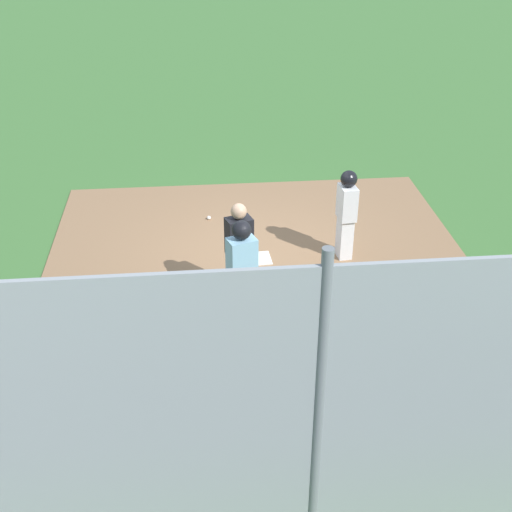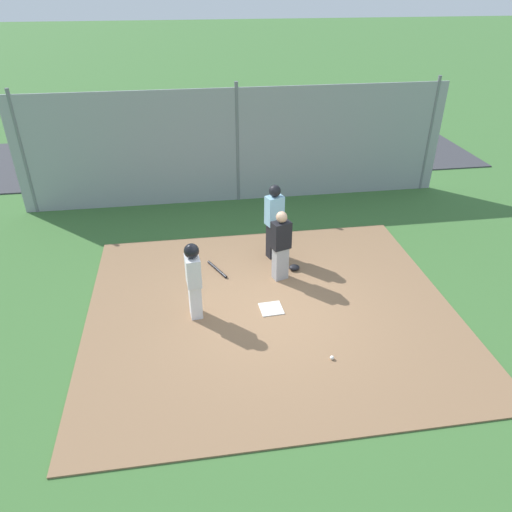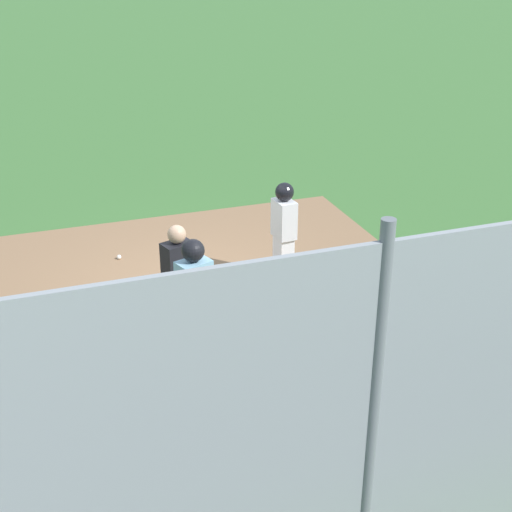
{
  "view_description": "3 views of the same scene",
  "coord_description": "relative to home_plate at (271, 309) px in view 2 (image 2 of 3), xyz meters",
  "views": [
    {
      "loc": [
        -0.97,
        -9.9,
        5.87
      ],
      "look_at": [
        -0.13,
        -0.99,
        0.67
      ],
      "focal_mm": 47.2,
      "sensor_mm": 36.0,
      "label": 1
    },
    {
      "loc": [
        1.44,
        7.53,
        5.79
      ],
      "look_at": [
        0.21,
        -0.61,
        0.92
      ],
      "focal_mm": 33.61,
      "sensor_mm": 36.0,
      "label": 2
    },
    {
      "loc": [
        -2.16,
        -9.14,
        5.03
      ],
      "look_at": [
        0.77,
        -0.8,
        0.89
      ],
      "focal_mm": 49.94,
      "sensor_mm": 36.0,
      "label": 3
    }
  ],
  "objects": [
    {
      "name": "parked_car_green",
      "position": [
        2.79,
        -9.22,
        0.57
      ],
      "size": [
        4.41,
        2.37,
        1.28
      ],
      "rotation": [
        0.0,
        0.0,
        3.3
      ],
      "color": "#235B38",
      "rests_on": "parking_lot"
    },
    {
      "name": "catcher_mask",
      "position": [
        -0.77,
        -1.37,
        0.05
      ],
      "size": [
        0.24,
        0.2,
        0.12
      ],
      "primitive_type": "ellipsoid",
      "color": "black",
      "rests_on": "dirt_infield"
    },
    {
      "name": "runner",
      "position": [
        1.48,
        -0.03,
        0.89
      ],
      "size": [
        0.3,
        0.4,
        1.59
      ],
      "rotation": [
        0.0,
        0.0,
        3.24
      ],
      "color": "silver",
      "rests_on": "dirt_infield"
    },
    {
      "name": "dirt_infield",
      "position": [
        0.0,
        0.0,
        -0.03
      ],
      "size": [
        7.2,
        6.4,
        0.03
      ],
      "primitive_type": "cube",
      "color": "#896647",
      "rests_on": "ground_plane"
    },
    {
      "name": "parking_lot",
      "position": [
        0.0,
        -9.51,
        -0.02
      ],
      "size": [
        18.0,
        5.2,
        0.04
      ],
      "primitive_type": "cube",
      "color": "#38383D",
      "rests_on": "ground_plane"
    },
    {
      "name": "parked_car_silver",
      "position": [
        -3.63,
        -10.19,
        0.57
      ],
      "size": [
        4.29,
        2.06,
        1.28
      ],
      "rotation": [
        0.0,
        0.0,
        -0.06
      ],
      "color": "#B2B2B7",
      "rests_on": "parking_lot"
    },
    {
      "name": "umpire",
      "position": [
        -0.42,
        -2.03,
        0.94
      ],
      "size": [
        0.44,
        0.37,
        1.79
      ],
      "rotation": [
        0.0,
        0.0,
        1.91
      ],
      "color": "black",
      "rests_on": "dirt_infield"
    },
    {
      "name": "ground_plane",
      "position": [
        0.0,
        0.0,
        -0.04
      ],
      "size": [
        140.0,
        140.0,
        0.0
      ],
      "primitive_type": "plane",
      "color": "#3D6B33"
    },
    {
      "name": "home_plate",
      "position": [
        0.0,
        0.0,
        0.0
      ],
      "size": [
        0.47,
        0.47,
        0.02
      ],
      "primitive_type": "cube",
      "rotation": [
        0.0,
        0.0,
        0.06
      ],
      "color": "white",
      "rests_on": "dirt_infield"
    },
    {
      "name": "baseball",
      "position": [
        -0.79,
        1.57,
        0.03
      ],
      "size": [
        0.07,
        0.07,
        0.07
      ],
      "primitive_type": "sphere",
      "color": "white",
      "rests_on": "dirt_infield"
    },
    {
      "name": "baseball_bat",
      "position": [
        0.95,
        -1.6,
        0.02
      ],
      "size": [
        0.4,
        0.74,
        0.06
      ],
      "primitive_type": "cylinder",
      "rotation": [
        0.0,
        1.57,
        2.02
      ],
      "color": "black",
      "rests_on": "dirt_infield"
    },
    {
      "name": "backstop_fence",
      "position": [
        0.0,
        -5.51,
        1.56
      ],
      "size": [
        12.0,
        0.1,
        3.35
      ],
      "color": "#93999E",
      "rests_on": "ground_plane"
    },
    {
      "name": "catcher",
      "position": [
        -0.39,
        -1.1,
        0.81
      ],
      "size": [
        0.44,
        0.36,
        1.59
      ],
      "rotation": [
        0.0,
        0.0,
        1.88
      ],
      "color": "#9E9EA3",
      "rests_on": "dirt_infield"
    },
    {
      "name": "parked_car_dark",
      "position": [
        0.6,
        -9.71,
        0.57
      ],
      "size": [
        4.37,
        2.26,
        1.28
      ],
      "rotation": [
        0.0,
        0.0,
        3.02
      ],
      "color": "black",
      "rests_on": "parking_lot"
    }
  ]
}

